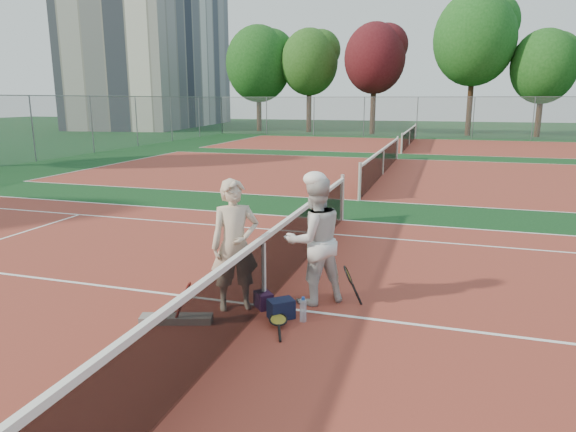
{
  "coord_description": "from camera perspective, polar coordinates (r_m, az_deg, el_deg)",
  "views": [
    {
      "loc": [
        2.3,
        -6.32,
        2.83
      ],
      "look_at": [
        0.0,
        1.13,
        1.05
      ],
      "focal_mm": 32.0,
      "sensor_mm": 36.0,
      "label": 1
    }
  ],
  "objects": [
    {
      "name": "ground",
      "position": [
        7.3,
        -2.67,
        -9.98
      ],
      "size": [
        130.0,
        130.0,
        0.0
      ],
      "primitive_type": "plane",
      "color": "#0E3515",
      "rests_on": "ground"
    },
    {
      "name": "court_main",
      "position": [
        7.29,
        -2.67,
        -9.96
      ],
      "size": [
        23.77,
        10.97,
        0.01
      ],
      "primitive_type": "cube",
      "color": "maroon",
      "rests_on": "ground"
    },
    {
      "name": "court_far_a",
      "position": [
        20.15,
        10.48,
        4.57
      ],
      "size": [
        23.77,
        10.97,
        0.01
      ],
      "primitive_type": "cube",
      "color": "maroon",
      "rests_on": "ground"
    },
    {
      "name": "court_far_b",
      "position": [
        33.52,
        13.3,
        7.67
      ],
      "size": [
        23.77,
        10.97,
        0.01
      ],
      "primitive_type": "cube",
      "color": "maroon",
      "rests_on": "ground"
    },
    {
      "name": "net_main",
      "position": [
        7.11,
        -2.71,
        -6.19
      ],
      "size": [
        0.1,
        10.98,
        1.02
      ],
      "primitive_type": null,
      "color": "black",
      "rests_on": "ground"
    },
    {
      "name": "net_far_a",
      "position": [
        20.09,
        10.54,
        6.0
      ],
      "size": [
        0.1,
        10.98,
        1.02
      ],
      "primitive_type": null,
      "color": "black",
      "rests_on": "ground"
    },
    {
      "name": "net_far_b",
      "position": [
        33.48,
        13.34,
        8.54
      ],
      "size": [
        0.1,
        10.98,
        1.02
      ],
      "primitive_type": null,
      "color": "black",
      "rests_on": "ground"
    },
    {
      "name": "fence_back",
      "position": [
        40.41,
        14.15,
        10.58
      ],
      "size": [
        32.0,
        0.06,
        3.0
      ],
      "primitive_type": null,
      "color": "slate",
      "rests_on": "ground"
    },
    {
      "name": "apartment_block",
      "position": [
        58.92,
        -14.48,
        17.01
      ],
      "size": [
        12.96,
        23.18,
        15.0
      ],
      "primitive_type": "cube",
      "rotation": [
        0.0,
        0.0,
        0.14
      ],
      "color": "beige",
      "rests_on": "ground"
    },
    {
      "name": "player_a",
      "position": [
        6.97,
        -5.91,
        -3.26
      ],
      "size": [
        0.79,
        0.71,
        1.81
      ],
      "primitive_type": "imported",
      "rotation": [
        0.0,
        0.0,
        0.54
      ],
      "color": "#C7B39A",
      "rests_on": "ground"
    },
    {
      "name": "player_b",
      "position": [
        7.18,
        2.92,
        -2.71
      ],
      "size": [
        1.12,
        1.09,
        1.81
      ],
      "primitive_type": "imported",
      "rotation": [
        0.0,
        0.0,
        3.84
      ],
      "color": "silver",
      "rests_on": "ground"
    },
    {
      "name": "racket_red",
      "position": [
        6.74,
        -11.23,
        -9.59
      ],
      "size": [
        0.3,
        0.32,
        0.57
      ],
      "primitive_type": null,
      "rotation": [
        0.0,
        0.0,
        0.21
      ],
      "color": "maroon",
      "rests_on": "ground"
    },
    {
      "name": "racket_black_held",
      "position": [
        7.3,
        6.67,
        -7.7
      ],
      "size": [
        0.33,
        0.32,
        0.56
      ],
      "primitive_type": null,
      "rotation": [
        0.0,
        0.0,
        3.34
      ],
      "color": "black",
      "rests_on": "ground"
    },
    {
      "name": "racket_spare",
      "position": [
        6.67,
        -1.09,
        -11.64
      ],
      "size": [
        0.47,
        0.65,
        0.12
      ],
      "primitive_type": null,
      "rotation": [
        0.0,
        0.0,
        1.94
      ],
      "color": "black",
      "rests_on": "ground"
    },
    {
      "name": "sports_bag_navy",
      "position": [
        6.87,
        -0.77,
        -10.28
      ],
      "size": [
        0.4,
        0.38,
        0.26
      ],
      "primitive_type": "cube",
      "rotation": [
        0.0,
        0.0,
        0.71
      ],
      "color": "black",
      "rests_on": "ground"
    },
    {
      "name": "sports_bag_purple",
      "position": [
        7.21,
        -2.74,
        -9.31
      ],
      "size": [
        0.33,
        0.33,
        0.23
      ],
      "primitive_type": "cube",
      "rotation": [
        0.0,
        0.0,
        -0.83
      ],
      "color": "black",
      "rests_on": "ground"
    },
    {
      "name": "net_cover_canvas",
      "position": [
        6.93,
        -12.29,
        -11.12
      ],
      "size": [
        0.95,
        0.48,
        0.1
      ],
      "primitive_type": "cube",
      "rotation": [
        0.0,
        0.0,
        0.3
      ],
      "color": "slate",
      "rests_on": "ground"
    },
    {
      "name": "water_bottle",
      "position": [
        6.77,
        1.69,
        -10.48
      ],
      "size": [
        0.09,
        0.09,
        0.3
      ],
      "primitive_type": "cylinder",
      "color": "silver",
      "rests_on": "ground"
    },
    {
      "name": "tree_back_0",
      "position": [
        47.46,
        -3.3,
        16.5
      ],
      "size": [
        5.8,
        5.8,
        9.22
      ],
      "color": "#382314",
      "rests_on": "ground"
    },
    {
      "name": "tree_back_1",
      "position": [
        45.94,
        2.39,
        16.69
      ],
      "size": [
        4.9,
        4.9,
        8.75
      ],
      "color": "#382314",
      "rests_on": "ground"
    },
    {
      "name": "tree_back_maroon",
      "position": [
        43.99,
        9.61,
        16.87
      ],
      "size": [
        4.93,
        4.93,
        8.9
      ],
      "color": "#382314",
      "rests_on": "ground"
    },
    {
      "name": "tree_back_3",
      "position": [
        43.87,
        20.03,
        18.0
      ],
      "size": [
        6.18,
        6.18,
        10.9
      ],
      "color": "#382314",
      "rests_on": "ground"
    },
    {
      "name": "tree_back_4",
      "position": [
        44.12,
        26.56,
        14.62
      ],
      "size": [
        4.77,
        4.77,
        7.95
      ],
      "color": "#382314",
      "rests_on": "ground"
    }
  ]
}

